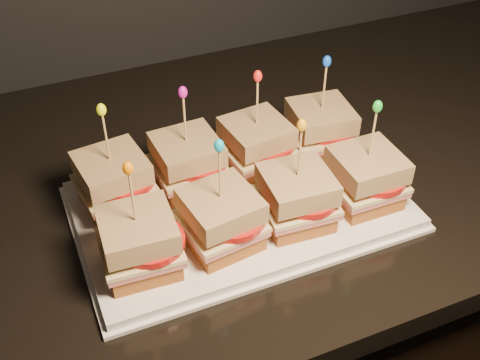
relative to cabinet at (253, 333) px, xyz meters
name	(u,v)px	position (x,y,z in m)	size (l,w,h in m)	color
cabinet	(253,333)	(0.00, 0.00, 0.00)	(2.14, 0.67, 0.83)	black
granite_slab	(257,165)	(0.00, 0.00, 0.43)	(2.18, 0.71, 0.04)	black
platter	(240,206)	(-0.08, -0.11, 0.46)	(0.44, 0.27, 0.02)	white
platter_rim	(240,209)	(-0.08, -0.11, 0.45)	(0.45, 0.28, 0.01)	white
sandwich_0_bread_bot	(116,196)	(-0.23, -0.05, 0.48)	(0.08, 0.08, 0.02)	brown
sandwich_0_ham	(115,187)	(-0.23, -0.05, 0.50)	(0.09, 0.09, 0.01)	#C35E56
sandwich_0_cheese	(114,183)	(-0.23, -0.05, 0.50)	(0.09, 0.09, 0.01)	beige
sandwich_0_tomato	(123,179)	(-0.22, -0.05, 0.51)	(0.08, 0.08, 0.01)	red
sandwich_0_bread_top	(111,168)	(-0.23, -0.05, 0.53)	(0.08, 0.08, 0.03)	brown
sandwich_0_pick	(107,140)	(-0.23, -0.05, 0.57)	(0.00, 0.00, 0.09)	tan
sandwich_0_frill	(101,110)	(-0.23, -0.05, 0.62)	(0.01, 0.01, 0.02)	#F3FA0C
sandwich_1_bread_bot	(189,177)	(-0.13, -0.05, 0.48)	(0.08, 0.08, 0.02)	brown
sandwich_1_ham	(188,169)	(-0.13, -0.05, 0.50)	(0.09, 0.09, 0.01)	#C35E56
sandwich_1_cheese	(188,165)	(-0.13, -0.05, 0.50)	(0.09, 0.09, 0.01)	beige
sandwich_1_tomato	(197,161)	(-0.12, -0.05, 0.51)	(0.08, 0.08, 0.01)	red
sandwich_1_bread_top	(187,149)	(-0.13, -0.05, 0.53)	(0.08, 0.08, 0.03)	brown
sandwich_1_pick	(185,122)	(-0.13, -0.05, 0.57)	(0.00, 0.00, 0.09)	tan
sandwich_1_frill	(183,92)	(-0.13, -0.05, 0.62)	(0.01, 0.01, 0.02)	#C315A8
sandwich_2_bread_bot	(256,160)	(-0.02, -0.05, 0.48)	(0.08, 0.08, 0.02)	brown
sandwich_2_ham	(256,151)	(-0.02, -0.05, 0.50)	(0.09, 0.09, 0.01)	#C35E56
sandwich_2_cheese	(256,147)	(-0.02, -0.05, 0.50)	(0.09, 0.09, 0.01)	beige
sandwich_2_tomato	(266,143)	(-0.01, -0.05, 0.51)	(0.08, 0.08, 0.01)	red
sandwich_2_bread_top	(257,132)	(-0.02, -0.05, 0.53)	(0.08, 0.08, 0.03)	brown
sandwich_2_pick	(257,105)	(-0.02, -0.05, 0.57)	(0.00, 0.00, 0.09)	tan
sandwich_2_frill	(258,76)	(-0.02, -0.05, 0.62)	(0.01, 0.01, 0.02)	red
sandwich_3_bread_bot	(319,143)	(0.08, -0.05, 0.48)	(0.08, 0.08, 0.02)	brown
sandwich_3_ham	(319,135)	(0.08, -0.05, 0.50)	(0.09, 0.09, 0.01)	#C35E56
sandwich_3_cheese	(320,131)	(0.08, -0.05, 0.50)	(0.09, 0.09, 0.01)	beige
sandwich_3_tomato	(329,127)	(0.09, -0.05, 0.51)	(0.08, 0.08, 0.01)	red
sandwich_3_bread_top	(321,116)	(0.08, -0.05, 0.53)	(0.08, 0.08, 0.03)	brown
sandwich_3_pick	(324,90)	(0.08, -0.05, 0.57)	(0.00, 0.00, 0.09)	tan
sandwich_3_frill	(327,61)	(0.08, -0.05, 0.62)	(0.01, 0.01, 0.02)	blue
sandwich_4_bread_bot	(142,258)	(-0.23, -0.17, 0.48)	(0.08, 0.08, 0.02)	brown
sandwich_4_ham	(140,249)	(-0.23, -0.17, 0.50)	(0.09, 0.09, 0.01)	#C35E56
sandwich_4_cheese	(140,245)	(-0.23, -0.17, 0.50)	(0.09, 0.09, 0.01)	beige
sandwich_4_tomato	(150,241)	(-0.22, -0.18, 0.51)	(0.08, 0.08, 0.01)	red
sandwich_4_bread_top	(137,229)	(-0.23, -0.17, 0.53)	(0.08, 0.08, 0.03)	brown
sandwich_4_pick	(133,200)	(-0.23, -0.17, 0.57)	(0.00, 0.00, 0.09)	tan
sandwich_4_frill	(128,168)	(-0.23, -0.17, 0.62)	(0.01, 0.01, 0.02)	orange
sandwich_5_bread_bot	(221,235)	(-0.13, -0.17, 0.48)	(0.08, 0.08, 0.02)	brown
sandwich_5_ham	(221,226)	(-0.13, -0.17, 0.50)	(0.09, 0.09, 0.01)	#C35E56
sandwich_5_cheese	(221,222)	(-0.13, -0.17, 0.50)	(0.09, 0.09, 0.01)	beige
sandwich_5_tomato	(232,218)	(-0.12, -0.18, 0.51)	(0.08, 0.08, 0.01)	red
sandwich_5_bread_top	(221,206)	(-0.13, -0.17, 0.53)	(0.08, 0.08, 0.03)	brown
sandwich_5_pick	(220,177)	(-0.13, -0.17, 0.57)	(0.00, 0.00, 0.09)	tan
sandwich_5_frill	(219,146)	(-0.13, -0.17, 0.62)	(0.01, 0.01, 0.02)	#0C9DC8
sandwich_6_bread_bot	(295,213)	(-0.02, -0.17, 0.48)	(0.08, 0.08, 0.02)	brown
sandwich_6_ham	(296,204)	(-0.02, -0.17, 0.50)	(0.09, 0.09, 0.01)	#C35E56
sandwich_6_cheese	(296,200)	(-0.02, -0.17, 0.50)	(0.09, 0.09, 0.01)	beige
sandwich_6_tomato	(307,196)	(-0.01, -0.18, 0.51)	(0.08, 0.08, 0.01)	red
sandwich_6_bread_top	(297,184)	(-0.02, -0.17, 0.53)	(0.08, 0.08, 0.03)	brown
sandwich_6_pick	(299,156)	(-0.02, -0.17, 0.57)	(0.00, 0.00, 0.09)	tan
sandwich_6_frill	(302,125)	(-0.02, -0.17, 0.62)	(0.01, 0.01, 0.02)	orange
sandwich_7_bread_bot	(363,193)	(0.08, -0.17, 0.48)	(0.08, 0.08, 0.02)	brown
sandwich_7_ham	(364,184)	(0.08, -0.17, 0.50)	(0.09, 0.09, 0.01)	#C35E56
sandwich_7_cheese	(365,180)	(0.08, -0.17, 0.50)	(0.09, 0.09, 0.01)	beige
sandwich_7_tomato	(376,176)	(0.09, -0.18, 0.51)	(0.08, 0.08, 0.01)	red
sandwich_7_bread_top	(368,164)	(0.08, -0.17, 0.53)	(0.08, 0.08, 0.03)	brown
sandwich_7_pick	(372,137)	(0.08, -0.17, 0.57)	(0.00, 0.00, 0.09)	tan
sandwich_7_frill	(378,106)	(0.08, -0.17, 0.62)	(0.01, 0.01, 0.02)	green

